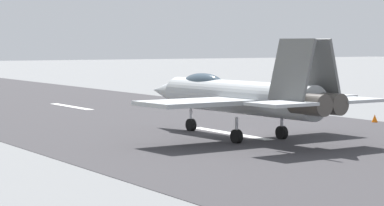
% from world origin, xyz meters
% --- Properties ---
extents(ground_plane, '(400.00, 400.00, 0.00)m').
position_xyz_m(ground_plane, '(0.00, 0.00, 0.00)').
color(ground_plane, slate).
extents(runway_strip, '(240.00, 26.00, 0.02)m').
position_xyz_m(runway_strip, '(-0.02, 0.00, 0.01)').
color(runway_strip, '#39373A').
rests_on(runway_strip, ground).
extents(fighter_jet, '(16.79, 13.54, 5.60)m').
position_xyz_m(fighter_jet, '(-1.94, 0.91, 2.41)').
color(fighter_jet, '#ABB0B4').
rests_on(fighter_jet, ground).
extents(crew_person, '(0.50, 0.56, 1.61)m').
position_xyz_m(crew_person, '(10.65, -9.82, 0.80)').
color(crew_person, '#1E2338').
rests_on(crew_person, ground).
extents(marker_cone_mid, '(0.44, 0.44, 0.55)m').
position_xyz_m(marker_cone_mid, '(1.14, -12.22, 0.28)').
color(marker_cone_mid, orange).
rests_on(marker_cone_mid, ground).
extents(marker_cone_far, '(0.44, 0.44, 0.55)m').
position_xyz_m(marker_cone_far, '(19.67, -12.22, 0.28)').
color(marker_cone_far, orange).
rests_on(marker_cone_far, ground).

